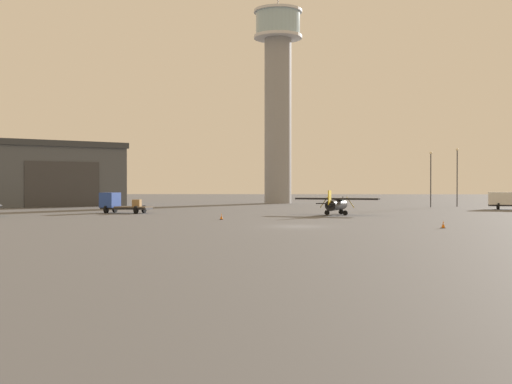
# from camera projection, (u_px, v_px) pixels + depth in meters

# --- Properties ---
(ground_plane) EXTENTS (400.00, 400.00, 0.00)m
(ground_plane) POSITION_uv_depth(u_px,v_px,m) (298.00, 226.00, 58.52)
(ground_plane) COLOR #545456
(control_tower) EXTENTS (9.65, 9.65, 42.72)m
(control_tower) POSITION_uv_depth(u_px,v_px,m) (278.00, 90.00, 131.43)
(control_tower) COLOR gray
(control_tower) RESTS_ON ground_plane
(hangar) EXTENTS (32.31, 32.08, 11.12)m
(hangar) POSITION_uv_depth(u_px,v_px,m) (43.00, 174.00, 118.00)
(hangar) COLOR #4C5159
(hangar) RESTS_ON ground_plane
(airplane_black) EXTENTS (10.27, 8.08, 3.06)m
(airplane_black) POSITION_uv_depth(u_px,v_px,m) (336.00, 204.00, 79.82)
(airplane_black) COLOR black
(airplane_black) RESTS_ON ground_plane
(truck_flatbed_blue) EXTENTS (7.05, 4.32, 2.69)m
(truck_flatbed_blue) POSITION_uv_depth(u_px,v_px,m) (118.00, 203.00, 85.96)
(truck_flatbed_blue) COLOR #38383D
(truck_flatbed_blue) RESTS_ON ground_plane
(light_post_east) EXTENTS (0.44, 0.44, 9.90)m
(light_post_east) POSITION_uv_depth(u_px,v_px,m) (457.00, 172.00, 110.99)
(light_post_east) COLOR #38383D
(light_post_east) RESTS_ON ground_plane
(light_post_centre) EXTENTS (0.44, 0.44, 9.18)m
(light_post_centre) POSITION_uv_depth(u_px,v_px,m) (431.00, 174.00, 108.23)
(light_post_centre) COLOR #38383D
(light_post_centre) RESTS_ON ground_plane
(traffic_cone_near_left) EXTENTS (0.36, 0.36, 0.65)m
(traffic_cone_near_left) POSITION_uv_depth(u_px,v_px,m) (443.00, 224.00, 56.00)
(traffic_cone_near_left) COLOR black
(traffic_cone_near_left) RESTS_ON ground_plane
(traffic_cone_near_right) EXTENTS (0.36, 0.36, 0.65)m
(traffic_cone_near_right) POSITION_uv_depth(u_px,v_px,m) (221.00, 217.00, 69.79)
(traffic_cone_near_right) COLOR black
(traffic_cone_near_right) RESTS_ON ground_plane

